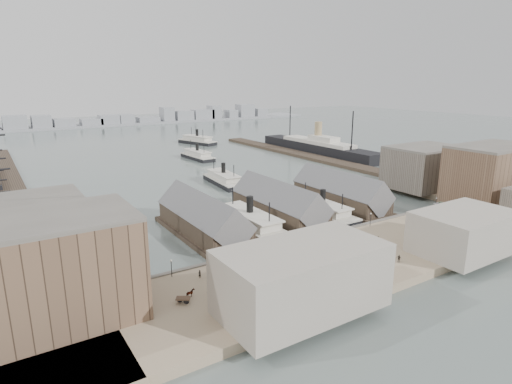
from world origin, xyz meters
TOP-DOWN VIEW (x-y plane):
  - ground at (0.00, 0.00)m, footprint 900.00×900.00m
  - quay at (0.00, -20.00)m, footprint 180.00×30.00m
  - seawall at (0.00, -5.20)m, footprint 180.00×1.20m
  - west_wharf at (-68.00, 100.00)m, footprint 10.00×220.00m
  - east_wharf at (78.00, 90.00)m, footprint 10.00×180.00m
  - ferry_shed_west at (-26.00, 16.88)m, footprint 14.00×42.00m
  - ferry_shed_center at (0.00, 16.88)m, footprint 14.00×42.00m
  - ferry_shed_east at (26.00, 16.88)m, footprint 14.00×42.00m
  - warehouse_west_front at (-70.00, -12.00)m, footprint 32.00×18.00m
  - warehouse_west_back at (-70.00, 18.00)m, footprint 26.00×20.00m
  - warehouse_east_front at (66.00, -12.00)m, footprint 30.00×18.00m
  - warehouse_east_back at (68.00, 15.00)m, footprint 28.00×20.00m
  - street_bldg_center at (20.00, -32.00)m, footprint 24.00×16.00m
  - street_bldg_west at (-30.00, -32.00)m, footprint 30.00×16.00m
  - lamp_post_far_w at (-45.00, -7.00)m, footprint 0.44×0.44m
  - lamp_post_near_w at (-15.00, -7.00)m, footprint 0.44×0.44m
  - lamp_post_near_e at (15.00, -7.00)m, footprint 0.44×0.44m
  - lamp_post_far_e at (45.00, -7.00)m, footprint 0.44×0.44m
  - far_shore at (-2.07, 334.14)m, footprint 500.00×40.00m
  - ferry_docked_west at (-13.00, 13.02)m, footprint 9.19×30.65m
  - ferry_docked_east at (13.00, 11.23)m, footprint 8.11×27.04m
  - ferry_open_near at (7.70, 67.07)m, footprint 10.35×27.76m
  - ferry_open_mid at (23.60, 126.42)m, footprint 9.44×26.71m
  - ferry_open_far at (48.23, 179.21)m, footprint 17.67×30.94m
  - ocean_steamer at (92.00, 105.31)m, footprint 12.73×93.02m
  - tram at (40.77, -14.98)m, footprint 2.82×10.28m
  - horse_cart_left at (-45.82, -17.58)m, footprint 4.68×3.73m
  - horse_cart_center at (-1.34, -21.65)m, footprint 4.93×2.34m
  - horse_cart_right at (26.13, -25.62)m, footprint 4.75×3.51m
  - pedestrian_0 at (-40.24, -10.68)m, footprint 0.73×0.59m
  - pedestrian_1 at (-42.13, -18.57)m, footprint 0.94×0.82m
  - pedestrian_2 at (-15.44, -8.64)m, footprint 1.16×0.71m
  - pedestrian_3 at (-9.26, -20.05)m, footprint 1.08×0.95m
  - pedestrian_4 at (2.07, -13.01)m, footprint 0.97×0.83m
  - pedestrian_5 at (7.18, -16.88)m, footprint 0.72×0.72m
  - pedestrian_6 at (29.69, -9.43)m, footprint 0.68×0.84m
  - pedestrian_7 at (32.77, -26.19)m, footprint 0.72×1.12m
  - pedestrian_8 at (35.12, -11.91)m, footprint 1.03×0.63m
  - pedestrian_9 at (47.79, -21.51)m, footprint 0.90×1.00m
  - pedestrian_10 at (1.68, -27.99)m, footprint 0.82×1.11m

SIDE VIEW (x-z plane):
  - ground at x=0.00m, z-range 0.00..0.00m
  - west_wharf at x=-68.00m, z-range 0.00..1.60m
  - east_wharf at x=78.00m, z-range 0.00..1.60m
  - quay at x=0.00m, z-range 0.00..2.00m
  - seawall at x=0.00m, z-range 0.00..2.30m
  - ferry_open_mid at x=23.60m, z-range -2.49..6.89m
  - ferry_docked_east at x=13.00m, z-range -2.57..7.09m
  - ferry_open_near at x=7.70m, z-range -2.58..7.13m
  - ferry_open_far at x=48.23m, z-range -2.81..7.78m
  - ferry_docked_west at x=-13.00m, z-range -2.91..8.04m
  - horse_cart_center at x=-1.34m, z-range 2.03..3.54m
  - horse_cart_right at x=26.13m, z-range 2.01..3.59m
  - pedestrian_5 at x=7.18m, z-range 2.00..3.61m
  - pedestrian_6 at x=29.69m, z-range 2.00..3.62m
  - pedestrian_1 at x=-42.13m, z-range 2.00..3.64m
  - pedestrian_8 at x=35.12m, z-range 2.00..3.65m
  - pedestrian_7 at x=32.77m, z-range 2.00..3.65m
  - horse_cart_left at x=-45.82m, z-range 2.00..3.67m
  - pedestrian_4 at x=2.07m, z-range 2.00..3.67m
  - pedestrian_9 at x=47.79m, z-range 2.00..3.72m
  - pedestrian_3 at x=-9.26m, z-range 2.00..3.75m
  - pedestrian_2 at x=-15.44m, z-range 2.00..3.75m
  - pedestrian_10 at x=1.68m, z-range 2.00..3.75m
  - pedestrian_0 at x=-40.24m, z-range 2.00..3.78m
  - tram at x=40.77m, z-range 2.04..5.69m
  - far_shore at x=-2.07m, z-range -3.96..11.77m
  - ocean_steamer at x=92.00m, z-range -5.30..13.30m
  - ferry_shed_west at x=-26.00m, z-range -1.66..10.94m
  - ferry_shed_center at x=0.00m, z-range -1.66..10.94m
  - ferry_shed_east at x=26.00m, z-range -1.66..10.94m
  - lamp_post_far_w at x=-45.00m, z-range 2.75..6.67m
  - lamp_post_near_w at x=-15.00m, z-range 2.75..6.67m
  - lamp_post_near_e at x=15.00m, z-range 2.75..6.67m
  - lamp_post_far_e at x=45.00m, z-range 2.75..6.67m
  - street_bldg_center at x=20.00m, z-range 2.00..12.00m
  - street_bldg_west at x=-30.00m, z-range 2.00..14.00m
  - warehouse_west_back at x=-70.00m, z-range 2.00..16.00m
  - warehouse_east_back at x=68.00m, z-range 2.00..17.00m
  - warehouse_west_front at x=-70.00m, z-range 2.00..20.00m
  - warehouse_east_front at x=66.00m, z-range 2.00..21.00m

